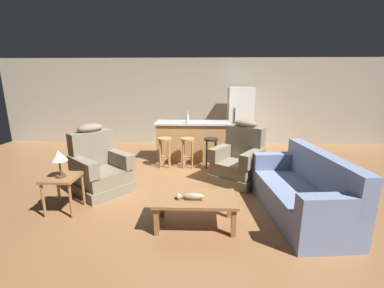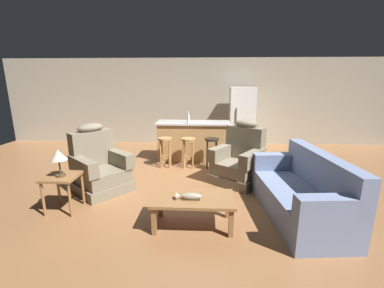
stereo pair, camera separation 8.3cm
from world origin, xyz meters
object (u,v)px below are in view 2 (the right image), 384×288
Objects in this scene: bar_stool_right at (212,147)px; refrigerator at (241,118)px; end_table at (62,182)px; bar_stool_left at (165,147)px; fish_figurine at (189,196)px; bottle_tall_green at (188,119)px; table_lamp at (58,156)px; kitchen_island at (193,141)px; coffee_table at (193,201)px; recliner_near_lamp at (100,167)px; recliner_near_island at (239,160)px; couch at (302,194)px; bar_stool_middle at (188,147)px.

refrigerator reaches higher than bar_stool_right.
bar_stool_left is (1.23, 2.11, 0.01)m from end_table.
bottle_tall_green is (-0.20, 2.92, 0.60)m from fish_figurine.
table_lamp is (-1.93, 0.38, 0.41)m from fish_figurine.
bar_stool_left is 0.87m from bottle_tall_green.
fish_figurine is at bearing -88.32° from kitchen_island.
coffee_table is 2.47m from bar_stool_right.
table_lamp is 0.60× the size of bar_stool_right.
coffee_table is 1.62× the size of bar_stool_left.
coffee_table is 4.47m from refrigerator.
recliner_near_lamp is 2.37m from bottle_tall_green.
recliner_near_island is 0.67× the size of kitchen_island.
recliner_near_island is at bearing 63.41° from fish_figurine.
kitchen_island is at bearing 65.27° from bottle_tall_green.
couch is 1.64× the size of recliner_near_lamp.
recliner_near_lamp reaches higher than table_lamp.
bar_stool_middle is 0.53m from bar_stool_right.
fish_figurine is 1.68m from couch.
bar_stool_middle is 0.71m from bottle_tall_green.
couch is 3.97m from refrigerator.
recliner_near_island reaches higher than end_table.
fish_figurine is 1.97m from end_table.
recliner_near_lamp is (-1.74, 1.11, 0.06)m from coffee_table.
bottle_tall_green is (1.73, 2.51, 0.60)m from end_table.
bottle_tall_green is (-1.82, 2.48, 0.72)m from couch.
bar_stool_right is 0.90m from bottle_tall_green.
couch is at bearing 0.50° from end_table.
end_table is (-1.99, 0.34, 0.10)m from coffee_table.
recliner_near_lamp reaches higher than bar_stool_middle.
couch is at bearing 15.07° from fish_figurine.
bar_stool_right is 2.07m from refrigerator.
recliner_near_island is 3.15m from table_lamp.
end_table is 0.82× the size of bar_stool_left.
table_lamp is 3.08m from bottle_tall_green.
bar_stool_right is at bearing 43.22° from table_lamp.
bottle_tall_green reaches higher than table_lamp.
couch reaches higher than coffee_table.
bar_stool_middle is at bearing 0.00° from bar_stool_left.
fish_figurine is at bearing -128.54° from coffee_table.
couch is 3.55m from end_table.
bar_stool_left is at bearing 107.08° from coffee_table.
refrigerator is (-0.38, 3.91, 0.54)m from couch.
bar_stool_left reaches higher than end_table.
couch is (1.62, 0.44, -0.12)m from fish_figurine.
recliner_near_lamp is at bearing 72.24° from end_table.
recliner_near_island is at bearing -25.95° from bar_stool_left.
couch reaches higher than fish_figurine.
bottle_tall_green reaches higher than bar_stool_middle.
recliner_near_lamp reaches higher than end_table.
fish_figurine is 2.52m from bar_stool_middle.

